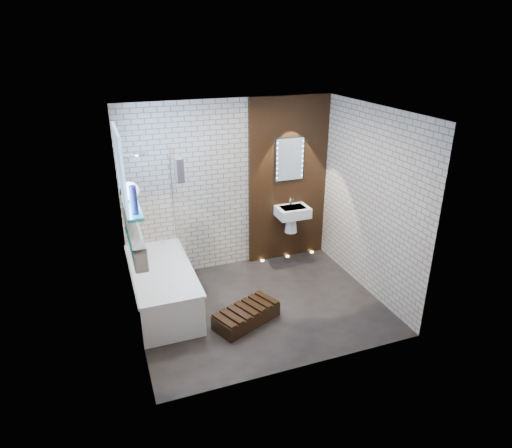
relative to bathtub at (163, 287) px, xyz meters
name	(u,v)px	position (x,y,z in m)	size (l,w,h in m)	color
ground	(260,305)	(1.22, -0.45, -0.29)	(3.20, 3.20, 0.00)	black
room_shell	(260,217)	(1.22, -0.45, 1.01)	(3.24, 3.20, 2.60)	#B6A091
walnut_panel	(288,181)	(2.17, 0.82, 1.01)	(1.30, 0.06, 2.60)	black
clerestory_window	(123,176)	(-0.34, -0.10, 1.61)	(0.18, 1.00, 0.94)	#7FADE0
display_niche	(135,238)	(-0.31, -0.30, 0.91)	(0.14, 1.30, 0.26)	teal
bathtub	(163,287)	(0.00, 0.00, 0.00)	(0.79, 1.74, 0.70)	white
bath_screen	(177,204)	(0.35, 0.44, 0.99)	(0.01, 0.78, 1.40)	white
towel	(179,169)	(0.35, 0.15, 1.56)	(0.09, 0.23, 0.31)	#2A2521
shower_head	(139,154)	(-0.08, 0.50, 1.71)	(0.18, 0.18, 0.02)	silver
washbasin	(292,215)	(2.17, 0.62, 0.50)	(0.50, 0.36, 0.58)	white
led_mirror	(290,159)	(2.17, 0.78, 1.36)	(0.50, 0.02, 0.70)	black
walnut_step	(246,316)	(0.93, -0.75, -0.20)	(0.86, 0.38, 0.19)	black
niche_bottles	(134,236)	(-0.31, -0.18, 0.88)	(0.06, 0.79, 0.16)	maroon
sill_vases	(130,192)	(-0.28, 0.02, 1.37)	(0.23, 0.83, 0.33)	#151A3C
floor_uplights	(288,256)	(2.17, 0.75, -0.29)	(0.96, 0.06, 0.01)	#FFD899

